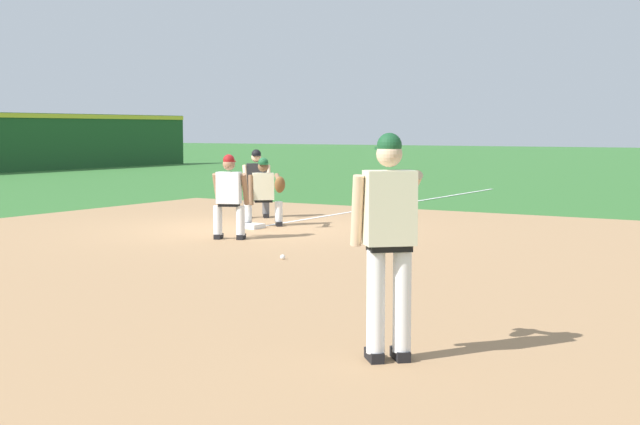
{
  "coord_description": "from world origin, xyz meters",
  "views": [
    {
      "loc": [
        -13.73,
        -9.84,
        1.89
      ],
      "look_at": [
        -5.15,
        -4.65,
        0.95
      ],
      "focal_mm": 50.0,
      "sensor_mm": 36.0,
      "label": 1
    }
  ],
  "objects_px": {
    "first_base_bag": "(252,226)",
    "baserunner": "(229,193)",
    "pitcher": "(390,232)",
    "umpire": "(256,181)",
    "baseball": "(283,257)",
    "first_baseman": "(265,189)"
  },
  "relations": [
    {
      "from": "umpire",
      "to": "baserunner",
      "type": "bearing_deg",
      "value": -151.91
    },
    {
      "from": "first_baseman",
      "to": "baserunner",
      "type": "distance_m",
      "value": 2.05
    },
    {
      "from": "baseball",
      "to": "first_baseman",
      "type": "bearing_deg",
      "value": 38.11
    },
    {
      "from": "baseball",
      "to": "first_base_bag",
      "type": "bearing_deg",
      "value": 41.85
    },
    {
      "from": "baserunner",
      "to": "first_baseman",
      "type": "bearing_deg",
      "value": 17.55
    },
    {
      "from": "first_base_bag",
      "to": "baserunner",
      "type": "xyz_separation_m",
      "value": [
        -1.57,
        -0.66,
        0.75
      ]
    },
    {
      "from": "first_baseman",
      "to": "umpire",
      "type": "bearing_deg",
      "value": 40.53
    },
    {
      "from": "first_base_bag",
      "to": "baserunner",
      "type": "distance_m",
      "value": 1.85
    },
    {
      "from": "pitcher",
      "to": "umpire",
      "type": "height_order",
      "value": "pitcher"
    },
    {
      "from": "pitcher",
      "to": "umpire",
      "type": "bearing_deg",
      "value": 40.51
    },
    {
      "from": "first_base_bag",
      "to": "pitcher",
      "type": "relative_size",
      "value": 0.2
    },
    {
      "from": "first_baseman",
      "to": "baseball",
      "type": "bearing_deg",
      "value": -141.89
    },
    {
      "from": "pitcher",
      "to": "baserunner",
      "type": "xyz_separation_m",
      "value": [
        5.76,
        5.97,
        -0.27
      ]
    },
    {
      "from": "first_base_bag",
      "to": "baseball",
      "type": "relative_size",
      "value": 5.14
    },
    {
      "from": "pitcher",
      "to": "baserunner",
      "type": "distance_m",
      "value": 8.3
    },
    {
      "from": "pitcher",
      "to": "umpire",
      "type": "relative_size",
      "value": 1.27
    },
    {
      "from": "baseball",
      "to": "pitcher",
      "type": "xyz_separation_m",
      "value": [
        -4.26,
        -3.88,
        1.02
      ]
    },
    {
      "from": "first_base_bag",
      "to": "pitcher",
      "type": "xyz_separation_m",
      "value": [
        -7.32,
        -6.62,
        1.01
      ]
    },
    {
      "from": "first_base_bag",
      "to": "baserunner",
      "type": "bearing_deg",
      "value": -157.29
    },
    {
      "from": "baseball",
      "to": "baserunner",
      "type": "bearing_deg",
      "value": 54.33
    },
    {
      "from": "pitcher",
      "to": "first_base_bag",
      "type": "bearing_deg",
      "value": 42.13
    },
    {
      "from": "baseball",
      "to": "first_baseman",
      "type": "height_order",
      "value": "first_baseman"
    }
  ]
}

